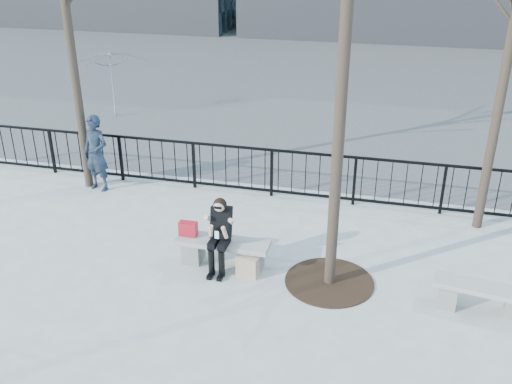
% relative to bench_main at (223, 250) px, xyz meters
% --- Properties ---
extents(ground, '(120.00, 120.00, 0.00)m').
position_rel_bench_main_xyz_m(ground, '(0.00, 0.00, -0.30)').
color(ground, '#A0A19B').
rests_on(ground, ground).
extents(street_surface, '(60.00, 23.00, 0.01)m').
position_rel_bench_main_xyz_m(street_surface, '(0.00, 15.00, -0.30)').
color(street_surface, '#474747').
rests_on(street_surface, ground).
extents(railing, '(14.00, 0.06, 1.10)m').
position_rel_bench_main_xyz_m(railing, '(0.00, 3.00, 0.25)').
color(railing, black).
rests_on(railing, ground).
extents(tree_grate, '(1.50, 1.50, 0.02)m').
position_rel_bench_main_xyz_m(tree_grate, '(1.90, -0.10, -0.29)').
color(tree_grate, black).
rests_on(tree_grate, ground).
extents(bench_main, '(1.65, 0.46, 0.49)m').
position_rel_bench_main_xyz_m(bench_main, '(0.00, 0.00, 0.00)').
color(bench_main, slate).
rests_on(bench_main, ground).
extents(bench_second, '(1.47, 0.41, 0.44)m').
position_rel_bench_main_xyz_m(bench_second, '(4.27, -0.27, -0.03)').
color(bench_second, slate).
rests_on(bench_second, ground).
extents(seated_woman, '(0.50, 0.64, 1.34)m').
position_rel_bench_main_xyz_m(seated_woman, '(0.00, -0.16, 0.37)').
color(seated_woman, black).
rests_on(seated_woman, ground).
extents(handbag, '(0.32, 0.15, 0.26)m').
position_rel_bench_main_xyz_m(handbag, '(-0.63, 0.02, 0.32)').
color(handbag, '#B41624').
rests_on(handbag, bench_main).
extents(shopping_bag, '(0.41, 0.22, 0.37)m').
position_rel_bench_main_xyz_m(shopping_bag, '(0.51, -0.25, -0.12)').
color(shopping_bag, tan).
rests_on(shopping_bag, ground).
extents(standing_man, '(0.70, 0.53, 1.73)m').
position_rel_bench_main_xyz_m(standing_man, '(-3.67, 2.40, 0.57)').
color(standing_man, black).
rests_on(standing_man, ground).
extents(vendor_umbrella, '(2.98, 3.00, 2.06)m').
position_rel_bench_main_xyz_m(vendor_umbrella, '(-5.84, 7.49, 0.73)').
color(vendor_umbrella, yellow).
rests_on(vendor_umbrella, ground).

